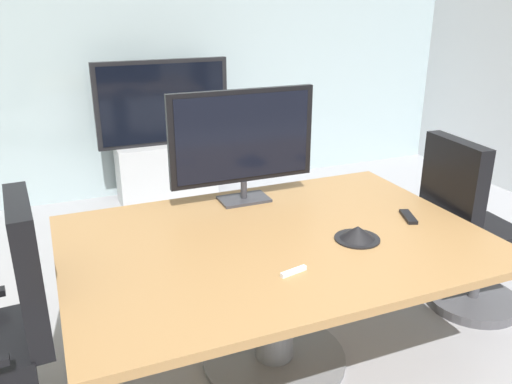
# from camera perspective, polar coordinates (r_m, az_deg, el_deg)

# --- Properties ---
(wall_back_glass_partition) EXTENTS (6.30, 0.10, 2.97)m
(wall_back_glass_partition) POSITION_cam_1_polar(r_m,az_deg,el_deg) (5.12, -10.41, 16.49)
(wall_back_glass_partition) COLOR #9EB2B7
(wall_back_glass_partition) RESTS_ON ground
(conference_table) EXTENTS (2.02, 1.40, 0.72)m
(conference_table) POSITION_cam_1_polar(r_m,az_deg,el_deg) (2.62, 2.13, -8.11)
(conference_table) COLOR olive
(conference_table) RESTS_ON ground
(office_chair_right) EXTENTS (0.61, 0.59, 1.09)m
(office_chair_right) POSITION_cam_1_polar(r_m,az_deg,el_deg) (3.37, 22.27, -4.97)
(office_chair_right) COLOR #4C4C51
(office_chair_right) RESTS_ON ground
(tv_monitor) EXTENTS (0.84, 0.18, 0.64)m
(tv_monitor) POSITION_cam_1_polar(r_m,az_deg,el_deg) (2.89, -1.45, 5.76)
(tv_monitor) COLOR #333338
(tv_monitor) RESTS_ON conference_table
(wall_display_unit) EXTENTS (1.20, 0.36, 1.31)m
(wall_display_unit) POSITION_cam_1_polar(r_m,az_deg,el_deg) (4.93, -9.84, 4.03)
(wall_display_unit) COLOR #B7BABC
(wall_display_unit) RESTS_ON ground
(conference_phone) EXTENTS (0.22, 0.22, 0.07)m
(conference_phone) POSITION_cam_1_polar(r_m,az_deg,el_deg) (2.56, 11.05, -4.50)
(conference_phone) COLOR black
(conference_phone) RESTS_ON conference_table
(remote_control) EXTENTS (0.11, 0.18, 0.02)m
(remote_control) POSITION_cam_1_polar(r_m,az_deg,el_deg) (2.87, 16.33, -2.61)
(remote_control) COLOR black
(remote_control) RESTS_ON conference_table
(whiteboard_marker) EXTENTS (0.13, 0.05, 0.02)m
(whiteboard_marker) POSITION_cam_1_polar(r_m,az_deg,el_deg) (2.23, 4.13, -8.67)
(whiteboard_marker) COLOR silver
(whiteboard_marker) RESTS_ON conference_table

